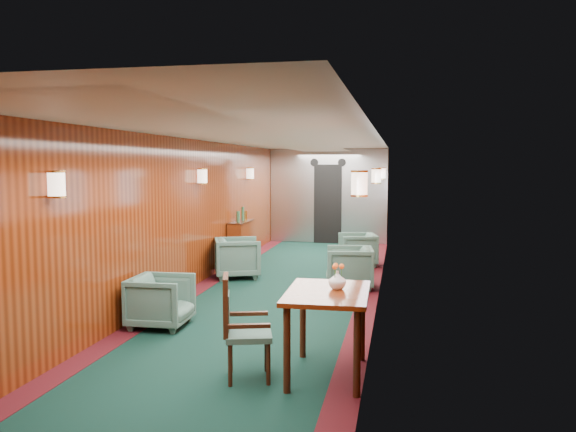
% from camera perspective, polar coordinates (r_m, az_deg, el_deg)
% --- Properties ---
extents(room, '(12.00, 12.10, 2.40)m').
position_cam_1_polar(room, '(8.48, -0.92, 2.85)').
color(room, black).
rests_on(room, ground).
extents(bulkhead, '(2.98, 0.17, 2.39)m').
position_cam_1_polar(bulkhead, '(14.33, 4.10, 1.99)').
color(bulkhead, '#B5B7BD').
rests_on(bulkhead, ground).
extents(windows_right, '(0.02, 8.60, 0.80)m').
position_cam_1_polar(windows_right, '(8.55, 9.23, 1.56)').
color(windows_right, silver).
rests_on(windows_right, ground).
extents(wall_sconces, '(2.97, 7.97, 0.25)m').
position_cam_1_polar(wall_sconces, '(9.03, -0.16, 3.97)').
color(wall_sconces, beige).
rests_on(wall_sconces, ground).
extents(dining_table, '(0.78, 1.10, 0.81)m').
position_cam_1_polar(dining_table, '(5.32, 4.03, -8.97)').
color(dining_table, maroon).
rests_on(dining_table, ground).
extents(side_chair, '(0.53, 0.55, 0.98)m').
position_cam_1_polar(side_chair, '(5.28, -5.05, -10.79)').
color(side_chair, '#1B3F3A').
rests_on(side_chair, ground).
extents(credenza, '(0.30, 0.97, 1.14)m').
position_cam_1_polar(credenza, '(11.36, -4.82, -2.61)').
color(credenza, maroon).
rests_on(credenza, ground).
extents(flower_vase, '(0.21, 0.21, 0.18)m').
position_cam_1_polar(flower_vase, '(5.35, 5.03, -6.50)').
color(flower_vase, silver).
rests_on(flower_vase, dining_table).
extents(armchair_left_near, '(0.72, 0.70, 0.64)m').
position_cam_1_polar(armchair_left_near, '(7.13, -12.78, -8.43)').
color(armchair_left_near, '#1B3F3A').
rests_on(armchair_left_near, ground).
extents(armchair_left_far, '(1.00, 0.98, 0.71)m').
position_cam_1_polar(armchair_left_far, '(9.97, -5.14, -4.23)').
color(armchair_left_far, '#1B3F3A').
rests_on(armchair_left_far, ground).
extents(armchair_right_near, '(0.83, 0.81, 0.68)m').
position_cam_1_polar(armchair_right_near, '(9.13, 6.24, -5.21)').
color(armchair_right_near, '#1B3F3A').
rests_on(armchair_right_near, ground).
extents(armchair_right_far, '(0.85, 0.84, 0.65)m').
position_cam_1_polar(armchair_right_far, '(11.16, 7.08, -3.40)').
color(armchair_right_far, '#1B3F3A').
rests_on(armchair_right_far, ground).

